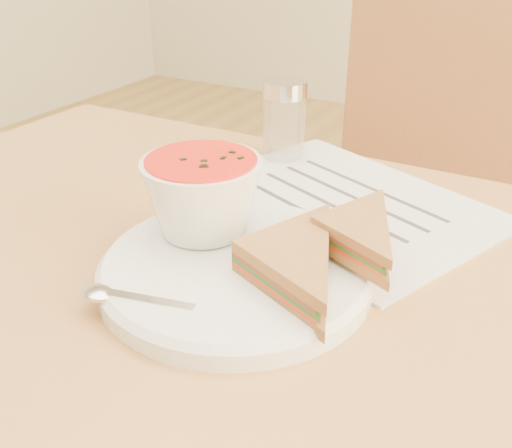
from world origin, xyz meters
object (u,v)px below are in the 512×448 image
Objects in this scene: chair_far at (421,260)px; soup_bowl at (203,199)px; plate at (236,271)px; condiment_shaker at (284,120)px.

soup_bowl is at bearing 73.62° from chair_far.
soup_bowl is at bearing 151.23° from plate.
soup_bowl is at bearing -80.51° from condiment_shaker.
soup_bowl is 1.08× the size of condiment_shaker.
chair_far reaches higher than plate.
plate is at bearing -28.77° from soup_bowl.
soup_bowl is (-0.05, 0.03, 0.05)m from plate.
soup_bowl is (-0.12, -0.51, 0.31)m from chair_far.
chair_far is 0.60m from plate.
soup_bowl is 0.26m from condiment_shaker.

